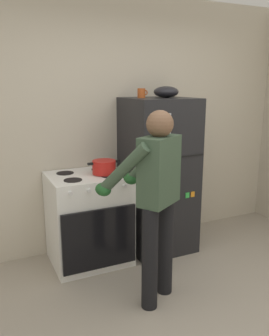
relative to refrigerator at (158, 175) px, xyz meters
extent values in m
cube|color=beige|center=(-0.38, 0.38, 0.53)|extent=(6.00, 0.10, 2.70)
cube|color=black|center=(0.00, 0.00, 0.00)|extent=(0.68, 0.68, 1.65)
cube|color=black|center=(0.00, -0.34, 0.26)|extent=(0.67, 0.01, 0.01)
cylinder|color=#B7B7BC|center=(-0.08, -0.36, -0.28)|extent=(0.02, 0.02, 0.60)
cylinder|color=#B7B7BC|center=(-0.08, -0.36, 0.54)|extent=(0.02, 0.02, 0.31)
cube|color=orange|center=(0.22, -0.35, -0.14)|extent=(0.04, 0.01, 0.06)
cube|color=green|center=(0.16, -0.35, -0.15)|extent=(0.04, 0.01, 0.06)
cube|color=white|center=(-0.80, 0.00, -0.36)|extent=(0.76, 0.64, 0.92)
cube|color=black|center=(-0.80, -0.32, -0.44)|extent=(0.53, 0.01, 0.33)
cylinder|color=black|center=(-0.98, -0.14, 0.10)|extent=(0.17, 0.17, 0.01)
cylinder|color=black|center=(-0.61, -0.14, 0.10)|extent=(0.17, 0.17, 0.01)
cylinder|color=black|center=(-0.98, 0.14, 0.10)|extent=(0.17, 0.17, 0.01)
cylinder|color=black|center=(-0.61, 0.14, 0.10)|extent=(0.17, 0.17, 0.01)
cylinder|color=silver|center=(-1.06, -0.33, 0.04)|extent=(0.04, 0.03, 0.04)
cylinder|color=silver|center=(-0.89, -0.33, 0.04)|extent=(0.04, 0.03, 0.04)
cylinder|color=silver|center=(-0.71, -0.33, 0.04)|extent=(0.04, 0.03, 0.04)
cylinder|color=silver|center=(-0.54, -0.33, 0.04)|extent=(0.04, 0.03, 0.04)
cube|color=black|center=(-0.80, -0.33, -0.45)|extent=(0.72, 0.03, 0.59)
cylinder|color=black|center=(-0.60, -0.96, -0.39)|extent=(0.13, 0.13, 0.86)
cylinder|color=black|center=(-0.38, -0.83, -0.39)|extent=(0.13, 0.13, 0.86)
cube|color=#384C38|center=(-0.49, -0.90, 0.31)|extent=(0.41, 0.36, 0.54)
sphere|color=brown|center=(-0.49, -0.90, 0.67)|extent=(0.21, 0.21, 0.21)
sphere|color=#484848|center=(-0.49, -0.90, 0.63)|extent=(0.15, 0.15, 0.15)
cylinder|color=#384C38|center=(-0.76, -0.83, 0.33)|extent=(0.32, 0.44, 0.45)
cylinder|color=#384C38|center=(-0.42, -0.62, 0.33)|extent=(0.32, 0.44, 0.45)
ellipsoid|color=#1E5123|center=(-0.87, -0.66, 0.14)|extent=(0.12, 0.18, 0.10)
ellipsoid|color=#1E5123|center=(-0.53, -0.45, 0.14)|extent=(0.12, 0.18, 0.10)
cylinder|color=red|center=(-0.64, -0.05, 0.17)|extent=(0.23, 0.23, 0.13)
cube|color=black|center=(-0.78, -0.05, 0.21)|extent=(0.05, 0.03, 0.02)
cube|color=black|center=(-0.49, -0.05, 0.21)|extent=(0.05, 0.03, 0.02)
cylinder|color=#B24C1E|center=(-0.18, 0.05, 0.87)|extent=(0.08, 0.08, 0.10)
torus|color=#B24C1E|center=(-0.14, 0.05, 0.88)|extent=(0.06, 0.01, 0.06)
ellipsoid|color=black|center=(0.08, 0.00, 0.88)|extent=(0.26, 0.26, 0.12)
camera|label=1|loc=(-1.80, -3.24, 0.98)|focal=37.85mm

